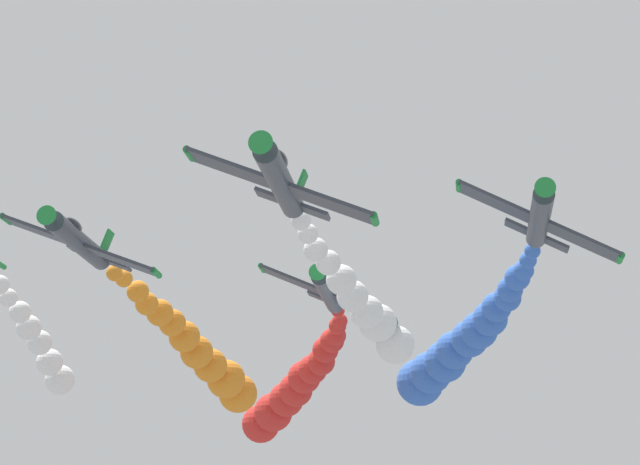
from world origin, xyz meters
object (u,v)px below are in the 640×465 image
at_px(airplane_lead, 280,180).
at_px(airplane_right_inner, 78,241).
at_px(airplane_left_inner, 540,216).
at_px(airplane_left_outer, 328,291).

height_order(airplane_lead, airplane_right_inner, airplane_right_inner).
relative_size(airplane_lead, airplane_right_inner, 1.00).
xyz_separation_m(airplane_left_inner, airplane_left_outer, (12.64, -13.75, -0.79)).
bearing_deg(airplane_left_outer, airplane_right_inner, 47.10).
height_order(airplane_left_inner, airplane_right_inner, airplane_left_inner).
xyz_separation_m(airplane_lead, airplane_left_inner, (-12.16, -10.65, 0.75)).
height_order(airplane_left_inner, airplane_left_outer, airplane_left_inner).
bearing_deg(airplane_lead, airplane_left_outer, -88.88).
xyz_separation_m(airplane_right_inner, airplane_left_outer, (-12.25, -13.18, -0.31)).
relative_size(airplane_lead, airplane_left_outer, 1.00).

